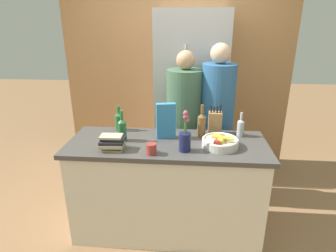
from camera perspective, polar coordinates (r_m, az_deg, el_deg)
ground_plane at (r=2.91m, az=-0.14°, el=-19.74°), size 14.00×14.00×0.00m
kitchen_island at (r=2.64m, az=-0.15°, el=-12.25°), size 1.72×0.66×0.90m
back_wall_wood at (r=3.76m, az=1.80°, el=11.61°), size 2.92×0.12×2.60m
refrigerator at (r=3.46m, az=4.54°, el=5.81°), size 0.83×0.63×2.01m
fruit_bowl at (r=2.37m, az=10.59°, el=-3.16°), size 0.30×0.30×0.11m
knife_block at (r=2.62m, az=9.51°, el=0.67°), size 0.12×0.10×0.28m
flower_vase at (r=2.24m, az=3.46°, el=-2.76°), size 0.10×0.10×0.34m
cereal_box at (r=2.47m, az=-0.41°, el=1.05°), size 0.18×0.09×0.32m
coffee_mug at (r=2.21m, az=-3.42°, el=-4.63°), size 0.08×0.11×0.09m
book_stack at (r=2.32m, az=-11.21°, el=-3.33°), size 0.21×0.16×0.12m
bottle_oil at (r=2.46m, az=-9.27°, el=-0.61°), size 0.07×0.07×0.27m
bottle_vinegar at (r=2.54m, az=6.85°, el=0.43°), size 0.08×0.08×0.30m
bottle_wine at (r=2.61m, az=14.51°, el=-0.20°), size 0.06×0.06×0.23m
bottle_water at (r=2.71m, az=-9.88°, el=1.08°), size 0.08×0.08×0.24m
person_at_sink at (r=2.98m, az=3.35°, el=1.29°), size 0.38×0.38×1.62m
person_in_blue at (r=2.95m, az=9.83°, el=1.84°), size 0.35×0.35×1.69m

